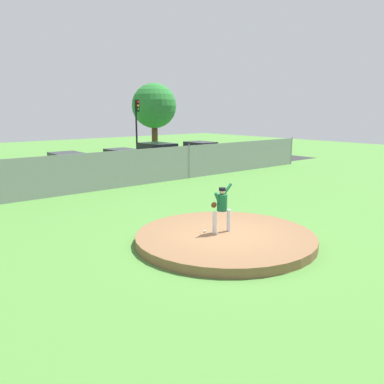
{
  "coord_description": "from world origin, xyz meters",
  "views": [
    {
      "loc": [
        -8.43,
        -8.48,
        4.07
      ],
      "look_at": [
        0.13,
        1.78,
        1.32
      ],
      "focal_mm": 37.23,
      "sensor_mm": 36.0,
      "label": 1
    }
  ],
  "objects": [
    {
      "name": "parked_car_white",
      "position": [
        11.43,
        14.33,
        0.81
      ],
      "size": [
        1.83,
        4.08,
        1.72
      ],
      "color": "silver",
      "rests_on": "ground_plane"
    },
    {
      "name": "parked_car_charcoal",
      "position": [
        4.68,
        14.14,
        0.77
      ],
      "size": [
        1.9,
        4.68,
        1.58
      ],
      "color": "#232328",
      "rests_on": "ground_plane"
    },
    {
      "name": "pitcher_youth",
      "position": [
        0.01,
        0.19,
        1.16
      ],
      "size": [
        0.79,
        0.32,
        1.55
      ],
      "color": "silver",
      "rests_on": "pitchers_mound"
    },
    {
      "name": "parked_car_red",
      "position": [
        0.84,
        14.03,
        0.78
      ],
      "size": [
        1.94,
        4.18,
        1.62
      ],
      "color": "#A81919",
      "rests_on": "ground_plane"
    },
    {
      "name": "tree_tall_centre",
      "position": [
        12.74,
        22.3,
        4.43
      ],
      "size": [
        4.07,
        4.07,
        6.5
      ],
      "color": "#4C331E",
      "rests_on": "ground_plane"
    },
    {
      "name": "parked_car_navy",
      "position": [
        7.54,
        14.46,
        0.86
      ],
      "size": [
        2.03,
        4.71,
        1.82
      ],
      "color": "#161E4C",
      "rests_on": "ground_plane"
    },
    {
      "name": "pitchers_mound",
      "position": [
        0.0,
        0.0,
        0.14
      ],
      "size": [
        5.61,
        5.61,
        0.28
      ],
      "primitive_type": "cylinder",
      "color": "brown",
      "rests_on": "ground_plane"
    },
    {
      "name": "traffic_light_far",
      "position": [
        8.28,
        18.21,
        3.32
      ],
      "size": [
        0.28,
        0.46,
        4.85
      ],
      "color": "black",
      "rests_on": "ground_plane"
    },
    {
      "name": "chainlink_fence",
      "position": [
        0.0,
        10.0,
        0.99
      ],
      "size": [
        33.84,
        0.07,
        2.09
      ],
      "color": "gray",
      "rests_on": "ground_plane"
    },
    {
      "name": "ground_plane",
      "position": [
        0.0,
        6.0,
        0.0
      ],
      "size": [
        80.0,
        80.0,
        0.0
      ],
      "primitive_type": "plane",
      "color": "#4C8438"
    },
    {
      "name": "asphalt_strip",
      "position": [
        0.0,
        14.5,
        0.0
      ],
      "size": [
        44.0,
        7.0,
        0.01
      ],
      "primitive_type": "cube",
      "color": "#2B2B2D",
      "rests_on": "ground_plane"
    },
    {
      "name": "baseball",
      "position": [
        -0.39,
        0.53,
        0.32
      ],
      "size": [
        0.07,
        0.07,
        0.07
      ],
      "primitive_type": "sphere",
      "color": "white",
      "rests_on": "pitchers_mound"
    }
  ]
}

